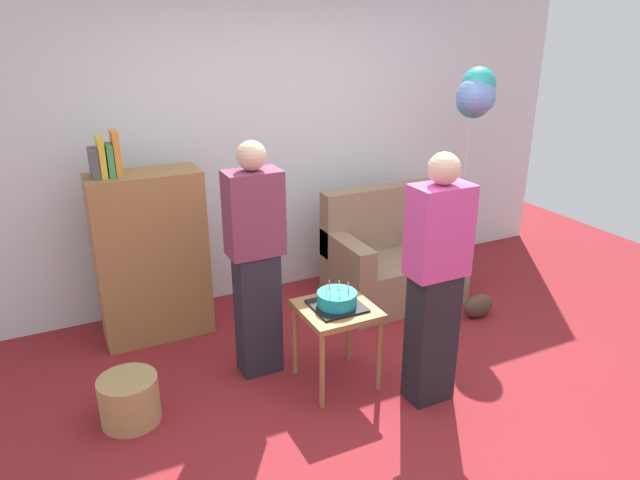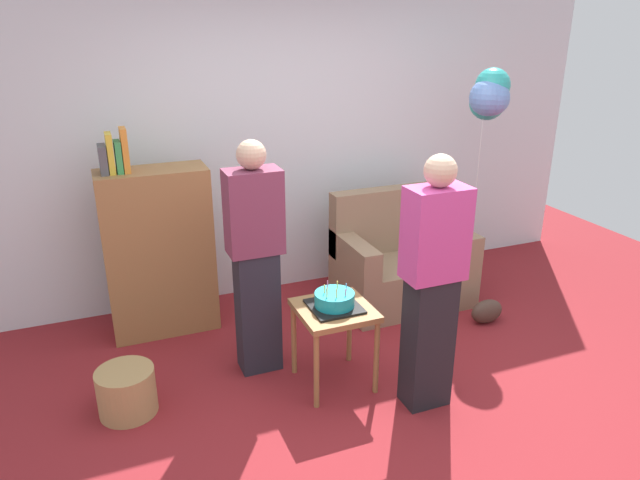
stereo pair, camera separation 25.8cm
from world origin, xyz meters
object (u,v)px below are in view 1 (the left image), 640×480
Objects in this scene: person_holding_cake at (435,281)px; balloon_bunch at (476,95)px; birthday_cake at (337,300)px; bookshelf at (151,255)px; wicker_basket at (129,400)px; person_blowing_candles at (256,260)px; couch at (391,261)px; handbag at (478,306)px; side_table at (337,319)px.

balloon_bunch is (1.23, 1.22, 0.91)m from person_holding_cake.
person_holding_cake is at bearing -42.15° from birthday_cake.
bookshelf reaches higher than wicker_basket.
person_blowing_candles is (0.54, -0.82, 0.17)m from bookshelf.
couch is at bearing -7.19° from bookshelf.
birthday_cake is at bearing -40.19° from person_blowing_candles.
person_blowing_candles is at bearing 177.63° from handbag.
person_holding_cake is 2.00m from wicker_basket.
side_table reaches higher than handbag.
handbag is at bearing -0.29° from person_blowing_candles.
birthday_cake is (0.95, -1.19, -0.05)m from bookshelf.
bookshelf is at bearing 172.81° from couch.
person_blowing_candles is 2.33m from balloon_bunch.
side_table reaches higher than wicker_basket.
birthday_cake is 0.20× the size of person_holding_cake.
couch reaches higher than birthday_cake.
wicker_basket is (-1.33, 0.19, -0.47)m from birthday_cake.
couch is 0.56× the size of balloon_bunch.
balloon_bunch reaches higher than birthday_cake.
person_holding_cake is (0.46, -0.41, 0.35)m from side_table.
couch is 0.68× the size of bookshelf.
wicker_basket is 1.29× the size of handbag.
person_blowing_candles is at bearing 11.52° from wicker_basket.
birthday_cake is at bearing -168.67° from handbag.
person_blowing_candles is at bearing -56.51° from bookshelf.
wicker_basket is (-2.36, -0.75, -0.19)m from couch.
person_holding_cake is 1.44m from handbag.
handbag is at bearing 11.33° from side_table.
balloon_bunch is (2.64, -0.39, 1.08)m from bookshelf.
person_holding_cake reaches higher than handbag.
person_blowing_candles reaches higher than side_table.
balloon_bunch is at bearing -8.31° from bookshelf.
couch is at bearing 17.72° from wicker_basket.
person_holding_cake reaches higher than wicker_basket.
wicker_basket is 3.47m from balloon_bunch.
bookshelf is 0.99× the size of person_blowing_candles.
side_table is 0.13m from birthday_cake.
birthday_cake is at bearing -8.03° from wicker_basket.
couch is 1.62m from person_blowing_candles.
couch is 1.55m from person_holding_cake.
person_holding_cake is 1.96m from balloon_bunch.
bookshelf is at bearing 69.40° from wicker_basket.
couch is 2.48m from wicker_basket.
birthday_cake reaches higher than handbag.
wicker_basket is at bearing -177.78° from handbag.
person_holding_cake is at bearing -40.13° from person_blowing_candles.
bookshelf is 2.88m from balloon_bunch.
side_table is at bearing -154.55° from balloon_bunch.
handbag is (2.81, 0.11, -0.05)m from wicker_basket.
person_holding_cake is 4.53× the size of wicker_basket.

